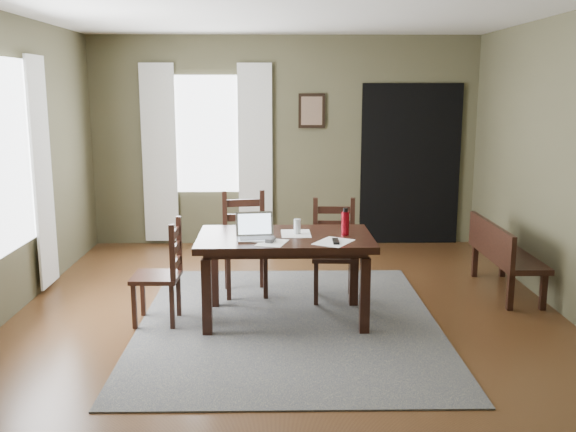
{
  "coord_description": "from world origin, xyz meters",
  "views": [
    {
      "loc": [
        -0.1,
        -5.37,
        2.02
      ],
      "look_at": [
        0.0,
        0.3,
        0.9
      ],
      "focal_mm": 40.0,
      "sensor_mm": 36.0,
      "label": 1
    }
  ],
  "objects_px": {
    "dining_table": "(285,246)",
    "laptop": "(255,232)",
    "chair_end": "(162,274)",
    "chair_back_right": "(334,251)",
    "bench": "(501,251)",
    "chair_back_left": "(245,245)",
    "water_bottle": "(345,223)"
  },
  "relations": [
    {
      "from": "dining_table",
      "to": "laptop",
      "type": "bearing_deg",
      "value": -157.17
    },
    {
      "from": "chair_end",
      "to": "dining_table",
      "type": "bearing_deg",
      "value": 95.0
    },
    {
      "from": "chair_back_right",
      "to": "bench",
      "type": "xyz_separation_m",
      "value": [
        1.7,
        0.18,
        -0.05
      ]
    },
    {
      "from": "chair_end",
      "to": "chair_back_right",
      "type": "relative_size",
      "value": 0.94
    },
    {
      "from": "bench",
      "to": "laptop",
      "type": "bearing_deg",
      "value": 109.6
    },
    {
      "from": "chair_back_left",
      "to": "chair_back_right",
      "type": "bearing_deg",
      "value": -19.94
    },
    {
      "from": "chair_end",
      "to": "bench",
      "type": "xyz_separation_m",
      "value": [
        3.26,
        0.83,
        -0.02
      ]
    },
    {
      "from": "laptop",
      "to": "water_bottle",
      "type": "bearing_deg",
      "value": 1.95
    },
    {
      "from": "chair_end",
      "to": "laptop",
      "type": "relative_size",
      "value": 2.6
    },
    {
      "from": "dining_table",
      "to": "chair_end",
      "type": "distance_m",
      "value": 1.1
    },
    {
      "from": "water_bottle",
      "to": "chair_end",
      "type": "bearing_deg",
      "value": -177.0
    },
    {
      "from": "chair_back_left",
      "to": "laptop",
      "type": "height_order",
      "value": "chair_back_left"
    },
    {
      "from": "bench",
      "to": "water_bottle",
      "type": "height_order",
      "value": "water_bottle"
    },
    {
      "from": "chair_back_left",
      "to": "bench",
      "type": "xyz_separation_m",
      "value": [
        2.58,
        -0.01,
        -0.07
      ]
    },
    {
      "from": "bench",
      "to": "chair_back_right",
      "type": "bearing_deg",
      "value": 96.16
    },
    {
      "from": "chair_back_left",
      "to": "water_bottle",
      "type": "relative_size",
      "value": 4.22
    },
    {
      "from": "dining_table",
      "to": "bench",
      "type": "relative_size",
      "value": 1.2
    },
    {
      "from": "chair_end",
      "to": "chair_back_right",
      "type": "height_order",
      "value": "chair_back_right"
    },
    {
      "from": "dining_table",
      "to": "bench",
      "type": "distance_m",
      "value": 2.33
    },
    {
      "from": "laptop",
      "to": "water_bottle",
      "type": "relative_size",
      "value": 1.46
    },
    {
      "from": "dining_table",
      "to": "water_bottle",
      "type": "relative_size",
      "value": 6.36
    },
    {
      "from": "bench",
      "to": "laptop",
      "type": "relative_size",
      "value": 3.62
    },
    {
      "from": "chair_end",
      "to": "chair_back_right",
      "type": "bearing_deg",
      "value": 113.78
    },
    {
      "from": "laptop",
      "to": "water_bottle",
      "type": "height_order",
      "value": "water_bottle"
    },
    {
      "from": "bench",
      "to": "chair_back_left",
      "type": "bearing_deg",
      "value": 89.69
    },
    {
      "from": "dining_table",
      "to": "laptop",
      "type": "height_order",
      "value": "laptop"
    },
    {
      "from": "dining_table",
      "to": "bench",
      "type": "xyz_separation_m",
      "value": [
        2.19,
        0.76,
        -0.25
      ]
    },
    {
      "from": "chair_back_left",
      "to": "water_bottle",
      "type": "bearing_deg",
      "value": -46.78
    },
    {
      "from": "chair_end",
      "to": "chair_back_right",
      "type": "xyz_separation_m",
      "value": [
        1.55,
        0.65,
        0.03
      ]
    },
    {
      "from": "bench",
      "to": "laptop",
      "type": "xyz_separation_m",
      "value": [
        -2.44,
        -0.87,
        0.4
      ]
    },
    {
      "from": "chair_back_right",
      "to": "chair_end",
      "type": "bearing_deg",
      "value": -154.44
    },
    {
      "from": "chair_end",
      "to": "water_bottle",
      "type": "xyz_separation_m",
      "value": [
        1.6,
        0.08,
        0.43
      ]
    }
  ]
}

